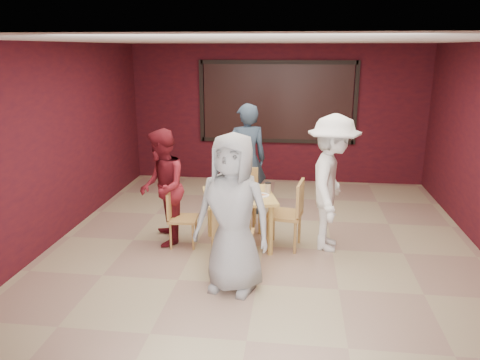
# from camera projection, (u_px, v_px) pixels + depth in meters

# --- Properties ---
(floor) EXTENTS (7.00, 7.00, 0.00)m
(floor) POSITION_uv_depth(u_px,v_px,m) (264.00, 246.00, 6.63)
(floor) COLOR tan
(floor) RESTS_ON ground
(window_blinds) EXTENTS (3.00, 0.02, 1.50)m
(window_blinds) POSITION_uv_depth(u_px,v_px,m) (277.00, 102.00, 9.48)
(window_blinds) COLOR black
(dining_table) EXTENTS (1.16, 1.16, 0.90)m
(dining_table) POSITION_uv_depth(u_px,v_px,m) (239.00, 201.00, 6.50)
(dining_table) COLOR #DBB259
(dining_table) RESTS_ON floor
(chair_front) EXTENTS (0.47, 0.47, 0.96)m
(chair_front) POSITION_uv_depth(u_px,v_px,m) (233.00, 233.00, 5.71)
(chair_front) COLOR #BC8C49
(chair_front) RESTS_ON floor
(chair_back) EXTENTS (0.46, 0.46, 0.92)m
(chair_back) POSITION_uv_depth(u_px,v_px,m) (243.00, 194.00, 7.26)
(chair_back) COLOR #BC8C49
(chair_back) RESTS_ON floor
(chair_left) EXTENTS (0.42, 0.42, 0.80)m
(chair_left) POSITION_uv_depth(u_px,v_px,m) (178.00, 215.00, 6.56)
(chair_left) COLOR #BC8C49
(chair_left) RESTS_ON floor
(chair_right) EXTENTS (0.54, 0.54, 0.97)m
(chair_right) POSITION_uv_depth(u_px,v_px,m) (290.00, 210.00, 6.46)
(chair_right) COLOR #BC8C49
(chair_right) RESTS_ON floor
(diner_front) EXTENTS (1.02, 0.80, 1.85)m
(diner_front) POSITION_uv_depth(u_px,v_px,m) (233.00, 214.00, 5.24)
(diner_front) COLOR gray
(diner_front) RESTS_ON floor
(diner_back) EXTENTS (0.79, 0.64, 1.86)m
(diner_back) POSITION_uv_depth(u_px,v_px,m) (246.00, 160.00, 7.71)
(diner_back) COLOR #2D3D50
(diner_back) RESTS_ON floor
(diner_left) EXTENTS (0.83, 0.95, 1.65)m
(diner_left) POSITION_uv_depth(u_px,v_px,m) (162.00, 188.00, 6.56)
(diner_left) COLOR maroon
(diner_left) RESTS_ON floor
(diner_right) EXTENTS (0.86, 1.30, 1.88)m
(diner_right) POSITION_uv_depth(u_px,v_px,m) (332.00, 183.00, 6.35)
(diner_right) COLOR white
(diner_right) RESTS_ON floor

